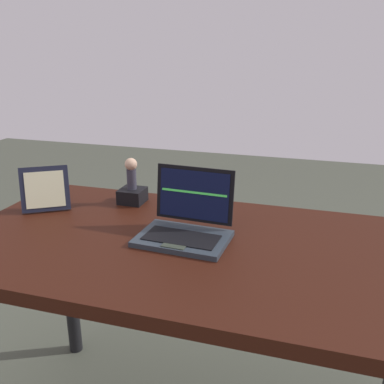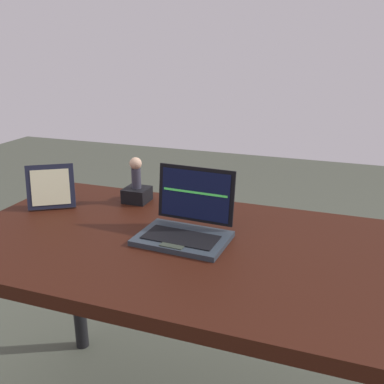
# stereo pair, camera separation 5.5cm
# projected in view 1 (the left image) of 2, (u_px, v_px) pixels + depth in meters

# --- Properties ---
(desk) EXTENTS (1.38, 0.72, 0.75)m
(desk) POSITION_uv_depth(u_px,v_px,m) (194.00, 270.00, 1.23)
(desk) COLOR black
(desk) RESTS_ON ground
(laptop_front) EXTENTS (0.26, 0.21, 0.19)m
(laptop_front) POSITION_uv_depth(u_px,v_px,m) (186.00, 225.00, 1.22)
(laptop_front) COLOR #272F38
(laptop_front) RESTS_ON desk
(photo_frame) EXTENTS (0.16, 0.13, 0.15)m
(photo_frame) POSITION_uv_depth(u_px,v_px,m) (45.00, 189.00, 1.41)
(photo_frame) COLOR black
(photo_frame) RESTS_ON desk
(figurine_stand) EXTENTS (0.08, 0.08, 0.05)m
(figurine_stand) POSITION_uv_depth(u_px,v_px,m) (132.00, 196.00, 1.50)
(figurine_stand) COLOR black
(figurine_stand) RESTS_ON desk
(figurine) EXTENTS (0.04, 0.04, 0.11)m
(figurine) POSITION_uv_depth(u_px,v_px,m) (131.00, 172.00, 1.47)
(figurine) COLOR #31303D
(figurine) RESTS_ON figurine_stand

